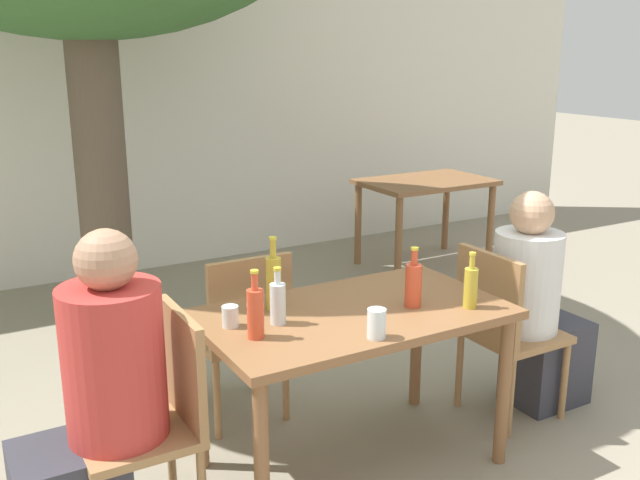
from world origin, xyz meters
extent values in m
plane|color=gray|center=(0.00, 0.00, 0.00)|extent=(30.00, 30.00, 0.00)
cube|color=white|center=(0.00, 3.50, 1.40)|extent=(10.00, 0.08, 2.80)
cylinder|color=brown|center=(-0.56, 2.19, 1.04)|extent=(0.33, 0.33, 2.08)
cube|color=brown|center=(0.00, 0.00, 0.75)|extent=(1.35, 0.78, 0.04)
cylinder|color=brown|center=(-0.61, -0.33, 0.36)|extent=(0.06, 0.06, 0.73)
cylinder|color=brown|center=(0.61, -0.33, 0.36)|extent=(0.06, 0.06, 0.73)
cylinder|color=brown|center=(-0.61, 0.33, 0.36)|extent=(0.06, 0.06, 0.73)
cylinder|color=brown|center=(0.61, 0.33, 0.36)|extent=(0.06, 0.06, 0.73)
cube|color=brown|center=(2.24, 2.36, 0.75)|extent=(1.12, 0.73, 0.04)
cylinder|color=brown|center=(1.74, 2.06, 0.36)|extent=(0.06, 0.06, 0.73)
cylinder|color=brown|center=(2.74, 2.06, 0.36)|extent=(0.06, 0.06, 0.73)
cylinder|color=brown|center=(1.74, 2.67, 0.36)|extent=(0.06, 0.06, 0.73)
cylinder|color=brown|center=(2.74, 2.67, 0.36)|extent=(0.06, 0.06, 0.73)
cube|color=#A87A4C|center=(-0.99, 0.00, 0.45)|extent=(0.44, 0.44, 0.04)
cube|color=#A87A4C|center=(-0.79, 0.00, 0.69)|extent=(0.04, 0.44, 0.45)
cylinder|color=#A87A4C|center=(-1.18, 0.19, 0.21)|extent=(0.04, 0.04, 0.43)
cylinder|color=#A87A4C|center=(-0.80, 0.19, 0.21)|extent=(0.04, 0.04, 0.43)
cube|color=#A87A4C|center=(0.99, 0.00, 0.45)|extent=(0.44, 0.44, 0.04)
cube|color=#A87A4C|center=(0.79, 0.00, 0.69)|extent=(0.04, 0.44, 0.45)
cylinder|color=#A87A4C|center=(1.18, -0.19, 0.21)|extent=(0.04, 0.04, 0.43)
cylinder|color=#A87A4C|center=(1.18, 0.19, 0.21)|extent=(0.04, 0.04, 0.43)
cylinder|color=#A87A4C|center=(0.80, -0.19, 0.21)|extent=(0.04, 0.04, 0.43)
cylinder|color=#A87A4C|center=(0.80, 0.19, 0.21)|extent=(0.04, 0.04, 0.43)
cube|color=#A87A4C|center=(-0.27, 0.71, 0.45)|extent=(0.44, 0.44, 0.04)
cube|color=#A87A4C|center=(-0.27, 0.51, 0.69)|extent=(0.44, 0.04, 0.45)
cylinder|color=#A87A4C|center=(-0.08, 0.90, 0.21)|extent=(0.04, 0.04, 0.43)
cylinder|color=#A87A4C|center=(-0.46, 0.90, 0.21)|extent=(0.04, 0.04, 0.43)
cylinder|color=#A87A4C|center=(-0.08, 0.52, 0.21)|extent=(0.04, 0.04, 0.43)
cylinder|color=#A87A4C|center=(-0.46, 0.52, 0.21)|extent=(0.04, 0.04, 0.43)
cylinder|color=#C63833|center=(-1.05, 0.00, 0.76)|extent=(0.38, 0.38, 0.59)
sphere|color=tan|center=(-1.05, 0.00, 1.16)|extent=(0.23, 0.23, 0.23)
cube|color=#383842|center=(1.25, 0.00, 0.23)|extent=(0.40, 0.31, 0.46)
cylinder|color=white|center=(1.05, 0.00, 0.73)|extent=(0.35, 0.35, 0.52)
sphere|color=tan|center=(1.05, 0.00, 1.09)|extent=(0.22, 0.22, 0.22)
cylinder|color=silver|center=(-0.36, 0.03, 0.86)|extent=(0.07, 0.07, 0.17)
cylinder|color=silver|center=(-0.36, 0.03, 0.97)|extent=(0.03, 0.03, 0.06)
cylinder|color=gold|center=(-0.36, 0.03, 1.01)|extent=(0.03, 0.03, 0.01)
cylinder|color=#DB4C2D|center=(-0.50, -0.07, 0.87)|extent=(0.07, 0.07, 0.20)
cylinder|color=#DB4C2D|center=(-0.50, -0.07, 1.00)|extent=(0.03, 0.03, 0.07)
cylinder|color=gold|center=(-0.50, -0.07, 1.05)|extent=(0.03, 0.03, 0.01)
cylinder|color=gold|center=(0.47, -0.23, 0.86)|extent=(0.06, 0.06, 0.18)
cylinder|color=gold|center=(0.47, -0.23, 0.98)|extent=(0.02, 0.02, 0.06)
cylinder|color=gold|center=(0.47, -0.23, 1.02)|extent=(0.03, 0.03, 0.01)
cylinder|color=#DB4C2D|center=(0.26, -0.09, 0.87)|extent=(0.07, 0.07, 0.19)
cylinder|color=#DB4C2D|center=(0.26, -0.09, 1.00)|extent=(0.03, 0.03, 0.07)
cylinder|color=gold|center=(0.26, -0.09, 1.04)|extent=(0.04, 0.04, 0.01)
cylinder|color=gold|center=(-0.30, 0.19, 0.89)|extent=(0.07, 0.07, 0.24)
cylinder|color=gold|center=(-0.30, 0.19, 1.05)|extent=(0.03, 0.03, 0.08)
cylinder|color=gold|center=(-0.30, 0.19, 1.09)|extent=(0.03, 0.03, 0.01)
cylinder|color=white|center=(-0.09, -0.31, 0.83)|extent=(0.08, 0.08, 0.12)
cylinder|color=white|center=(-0.55, 0.09, 0.81)|extent=(0.07, 0.07, 0.09)
camera|label=1|loc=(-1.59, -2.49, 1.90)|focal=40.00mm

